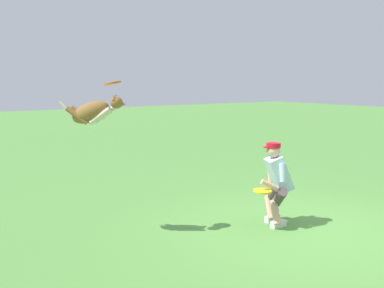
# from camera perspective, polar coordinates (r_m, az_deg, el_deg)

# --- Properties ---
(ground_plane) EXTENTS (60.00, 60.00, 0.00)m
(ground_plane) POSITION_cam_1_polar(r_m,az_deg,el_deg) (7.17, 14.14, -10.47)
(ground_plane) COLOR #54903F
(person) EXTENTS (0.70, 0.64, 1.29)m
(person) POSITION_cam_1_polar(r_m,az_deg,el_deg) (7.15, 10.59, -4.60)
(person) COLOR silver
(person) RESTS_ON ground_plane
(dog) EXTENTS (0.76, 0.72, 0.48)m
(dog) POSITION_cam_1_polar(r_m,az_deg,el_deg) (6.50, -12.27, 3.99)
(dog) COLOR brown
(frisbee_flying) EXTENTS (0.26, 0.26, 0.09)m
(frisbee_flying) POSITION_cam_1_polar(r_m,az_deg,el_deg) (6.47, -9.97, 7.55)
(frisbee_flying) COLOR #F3560F
(frisbee_held) EXTENTS (0.37, 0.37, 0.04)m
(frisbee_held) POSITION_cam_1_polar(r_m,az_deg,el_deg) (6.85, 8.86, -5.86)
(frisbee_held) COLOR yellow
(frisbee_held) RESTS_ON person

